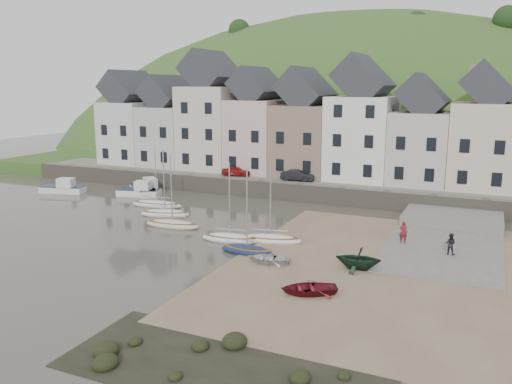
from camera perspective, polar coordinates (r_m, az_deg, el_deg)
The scene contains 25 objects.
ground at distance 39.05m, azimuth -3.65°, elevation -5.94°, with size 160.00×160.00×0.00m, color #454036.
quay_land at distance 68.07m, azimuth 9.05°, elevation 2.18°, with size 90.00×30.00×1.50m, color #376026.
quay_street at distance 57.07m, azimuth 6.00°, elevation 1.25°, with size 70.00×7.00×0.10m, color slate.
seawall at distance 53.94m, azimuth 4.81°, elevation -0.03°, with size 70.00×1.20×1.80m, color slate.
beach at distance 35.48m, azimuth 12.42°, elevation -7.98°, with size 18.00×26.00×0.06m, color brown.
slipway at distance 42.56m, azimuth 19.99°, elevation -5.07°, with size 8.00×18.00×0.12m, color slate.
hillside at distance 100.06m, azimuth 10.22°, elevation -5.85°, with size 134.40×84.00×84.00m.
townhouse_terrace at distance 59.15m, azimuth 8.83°, elevation 7.19°, with size 61.05×8.00×13.93m.
sailboat_0 at distance 52.24m, azimuth -10.74°, elevation -1.30°, with size 5.42×2.33×6.32m.
sailboat_1 at distance 48.43m, azimuth -9.87°, elevation -2.29°, with size 4.79×2.81×6.32m.
sailboat_2 at distance 44.61m, azimuth -9.07°, elevation -3.47°, with size 4.95×2.03×6.32m.
sailboat_3 at distance 40.20m, azimuth -2.85°, elevation -5.02°, with size 4.67×2.06×6.32m.
sailboat_4 at distance 39.95m, azimuth 1.56°, elevation -5.12°, with size 5.04×2.50×6.32m.
sailboat_5 at distance 37.37m, azimuth -0.97°, elevation -6.31°, with size 4.11×1.67×6.32m.
motorboat_0 at distance 57.54m, azimuth -12.51°, elevation 0.15°, with size 4.86×2.81×1.70m.
motorboat_1 at distance 61.64m, azimuth -20.22°, elevation 0.45°, with size 5.15×2.90×1.70m.
motorboat_2 at distance 58.83m, azimuth -12.04°, elevation 0.42°, with size 5.36×4.88×1.70m.
rowboat_white at distance 35.31m, azimuth 1.39°, elevation -7.24°, with size 2.06×2.88×0.60m, color silver.
rowboat_green at distance 34.60m, azimuth 11.07°, elevation -7.06°, with size 2.48×2.87×1.51m, color #15311F.
rowboat_red at distance 30.49m, azimuth 5.75°, elevation -10.35°, with size 2.30×3.22×0.67m, color maroon.
person_red at distance 40.70m, azimuth 15.74°, elevation -4.23°, with size 0.61×0.40×1.67m, color maroon.
person_dark at distance 39.06m, azimuth 20.39°, elevation -5.31°, with size 0.75×0.58×1.54m, color black.
car_left at distance 59.27m, azimuth -2.18°, elevation 2.29°, with size 1.31×3.25×1.11m, color maroon.
car_right at distance 56.41m, azimuth 4.54°, elevation 1.82°, with size 1.26×3.61×1.19m, color black.
shore_rocks at distance 23.43m, azimuth -5.20°, elevation -18.27°, with size 14.00×6.00×0.76m.
Camera 1 is at (17.54, -32.83, 11.79)m, focal length 36.75 mm.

